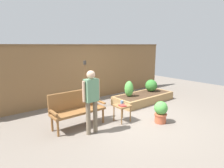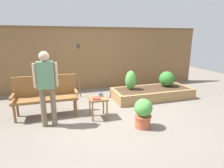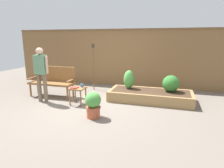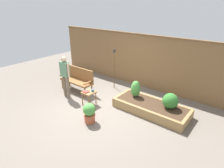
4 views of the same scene
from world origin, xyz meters
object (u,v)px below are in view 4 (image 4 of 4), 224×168
shrub_near_bench (136,89)px  shrub_far_corner (170,101)px  book_on_table (86,92)px  person_by_bench (65,73)px  cup_on_table (92,90)px  garden_bench (78,78)px  tiki_torch (114,62)px  potted_boxwood (89,112)px  side_table (89,94)px

shrub_near_bench → shrub_far_corner: (1.23, 0.00, -0.04)m
book_on_table → person_by_bench: size_ratio=0.12×
cup_on_table → book_on_table: 0.22m
book_on_table → shrub_near_bench: size_ratio=0.33×
shrub_near_bench → shrub_far_corner: shrub_near_bench is taller
garden_bench → person_by_bench: size_ratio=0.92×
cup_on_table → tiki_torch: tiki_torch is taller
garden_bench → person_by_bench: (0.06, -0.63, 0.39)m
tiki_torch → shrub_near_bench: bearing=-24.3°
potted_boxwood → tiki_torch: size_ratio=0.38×
tiki_torch → shrub_far_corner: bearing=-13.6°
shrub_near_bench → shrub_far_corner: bearing=0.0°
person_by_bench → side_table: bearing=5.0°
side_table → book_on_table: book_on_table is taller
cup_on_table → side_table: bearing=-128.6°
shrub_near_bench → tiki_torch: bearing=155.7°
side_table → person_by_bench: person_by_bench is taller
garden_bench → side_table: size_ratio=3.00×
garden_bench → book_on_table: bearing=-29.3°
cup_on_table → person_by_bench: 1.24m
potted_boxwood → shrub_near_bench: bearing=75.3°
cup_on_table → person_by_bench: size_ratio=0.08×
potted_boxwood → person_by_bench: 2.05m
side_table → person_by_bench: (-1.08, -0.09, 0.54)m
cup_on_table → person_by_bench: person_by_bench is taller
person_by_bench → potted_boxwood: bearing=-19.6°
cup_on_table → shrub_near_bench: (1.15, 0.91, 0.06)m
tiki_torch → person_by_bench: (-0.88, -1.74, -0.19)m
garden_bench → shrub_near_bench: bearing=11.3°
side_table → person_by_bench: size_ratio=0.31×
potted_boxwood → shrub_far_corner: size_ratio=1.29×
book_on_table → potted_boxwood: potted_boxwood is taller
side_table → shrub_near_bench: (1.23, 1.01, 0.19)m
shrub_far_corner → person_by_bench: bearing=-162.7°
side_table → shrub_far_corner: 2.67m
cup_on_table → person_by_bench: bearing=-170.4°
potted_boxwood → person_by_bench: (-1.84, 0.66, 0.60)m
tiki_torch → cup_on_table: bearing=-80.0°
potted_boxwood → tiki_torch: tiki_torch is taller
shrub_near_bench → shrub_far_corner: 1.23m
tiki_torch → person_by_bench: tiki_torch is taller
garden_bench → book_on_table: garden_bench is taller
book_on_table → shrub_far_corner: 2.74m
potted_boxwood → tiki_torch: bearing=111.8°
potted_boxwood → side_table: bearing=135.7°
side_table → cup_on_table: 0.18m
garden_bench → side_table: garden_bench is taller
shrub_far_corner → person_by_bench: person_by_bench is taller
side_table → shrub_near_bench: size_ratio=0.85×
potted_boxwood → shrub_near_bench: (0.46, 1.76, 0.25)m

